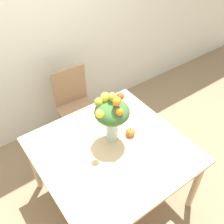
# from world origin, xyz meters

# --- Properties ---
(ground_plane) EXTENTS (12.00, 12.00, 0.00)m
(ground_plane) POSITION_xyz_m (0.00, 0.00, 0.00)
(ground_plane) COLOR #8E7556
(wall_back) EXTENTS (8.00, 0.06, 2.70)m
(wall_back) POSITION_xyz_m (0.00, 1.35, 1.35)
(wall_back) COLOR silver
(wall_back) RESTS_ON ground_plane
(dining_table) EXTENTS (1.23, 1.20, 0.73)m
(dining_table) POSITION_xyz_m (0.00, 0.00, 0.65)
(dining_table) COLOR #D1B284
(dining_table) RESTS_ON ground_plane
(flower_vase) EXTENTS (0.34, 0.29, 0.49)m
(flower_vase) POSITION_xyz_m (0.07, 0.11, 1.02)
(flower_vase) COLOR #B2CCBC
(flower_vase) RESTS_ON dining_table
(pumpkin) EXTENTS (0.09, 0.09, 0.08)m
(pumpkin) POSITION_xyz_m (0.22, 0.04, 0.76)
(pumpkin) COLOR orange
(pumpkin) RESTS_ON dining_table
(dining_chair_near_window) EXTENTS (0.45, 0.45, 0.91)m
(dining_chair_near_window) POSITION_xyz_m (0.16, 0.93, 0.48)
(dining_chair_near_window) COLOR #9E7A56
(dining_chair_near_window) RESTS_ON ground_plane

